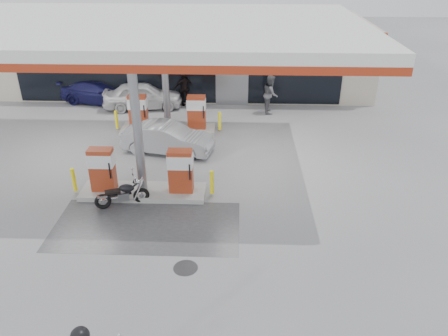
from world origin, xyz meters
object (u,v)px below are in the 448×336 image
object	(u,v)px
hatchback_silver	(167,138)
parked_motorcycle	(123,195)
pump_island_far	(168,117)
attendant	(271,94)
biker_walking	(184,89)
sedan_white	(143,95)
pump_island_near	(142,177)
parked_car_left	(99,92)

from	to	relation	value
hatchback_silver	parked_motorcycle	bearing A→B (deg)	179.68
pump_island_far	attendant	distance (m)	5.80
parked_motorcycle	biker_walking	size ratio (longest dim) A/B	0.96
attendant	hatchback_silver	size ratio (longest dim) A/B	0.52
attendant	biker_walking	size ratio (longest dim) A/B	1.07
biker_walking	sedan_white	bearing A→B (deg)	172.52
pump_island_far	sedan_white	bearing A→B (deg)	120.21
pump_island_near	parked_motorcycle	bearing A→B (deg)	-124.10
pump_island_near	pump_island_far	world-z (taller)	same
pump_island_far	parked_car_left	size ratio (longest dim) A/B	1.16
attendant	parked_car_left	bearing A→B (deg)	83.89
pump_island_far	attendant	world-z (taller)	attendant
sedan_white	biker_walking	world-z (taller)	biker_walking
hatchback_silver	biker_walking	world-z (taller)	biker_walking
parked_motorcycle	sedan_white	world-z (taller)	sedan_white
pump_island_near	attendant	size ratio (longest dim) A/B	2.54
sedan_white	hatchback_silver	distance (m)	6.02
attendant	pump_island_far	bearing A→B (deg)	119.94
pump_island_near	biker_walking	bearing A→B (deg)	87.87
parked_car_left	biker_walking	distance (m)	4.88
parked_motorcycle	parked_car_left	world-z (taller)	parked_car_left
sedan_white	pump_island_near	bearing A→B (deg)	-176.80
sedan_white	hatchback_silver	xyz separation A→B (m)	(2.22, -5.60, -0.07)
pump_island_near	parked_car_left	distance (m)	10.97
pump_island_near	attendant	xyz separation A→B (m)	(5.07, 8.80, 0.30)
parked_motorcycle	attendant	bearing A→B (deg)	39.31
pump_island_far	sedan_white	xyz separation A→B (m)	(-1.86, 3.20, 0.01)
parked_car_left	sedan_white	bearing A→B (deg)	-94.05
pump_island_near	pump_island_far	distance (m)	6.00
parked_car_left	biker_walking	bearing A→B (deg)	-79.53
parked_motorcycle	parked_car_left	bearing A→B (deg)	89.84
pump_island_near	sedan_white	world-z (taller)	pump_island_near
attendant	parked_motorcycle	bearing A→B (deg)	150.72
biker_walking	parked_car_left	bearing A→B (deg)	155.09
pump_island_near	hatchback_silver	size ratio (longest dim) A/B	1.31
parked_car_left	biker_walking	size ratio (longest dim) A/B	2.34
hatchback_silver	attendant	bearing A→B (deg)	-31.11
parked_car_left	hatchback_silver	bearing A→B (deg)	-129.99
attendant	hatchback_silver	xyz separation A→B (m)	(-4.72, -5.20, -0.37)
pump_island_far	sedan_white	size ratio (longest dim) A/B	1.21
sedan_white	biker_walking	distance (m)	2.32
parked_motorcycle	hatchback_silver	xyz separation A→B (m)	(0.89, 4.38, 0.22)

